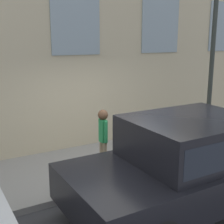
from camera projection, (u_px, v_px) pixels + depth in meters
ground_plane at (128, 186)px, 6.40m from camera, size 80.00×80.00×0.00m
sidewalk at (100, 163)px, 7.41m from camera, size 2.43×60.00×0.13m
fire_hydrant at (121, 153)px, 6.91m from camera, size 0.32×0.44×0.69m
person at (103, 135)px, 6.69m from camera, size 0.33×0.22×1.37m
parked_car_charcoal_near at (191, 159)px, 5.44m from camera, size 1.96×4.48×1.65m
street_lamp at (215, 19)px, 7.95m from camera, size 0.36×0.36×5.33m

